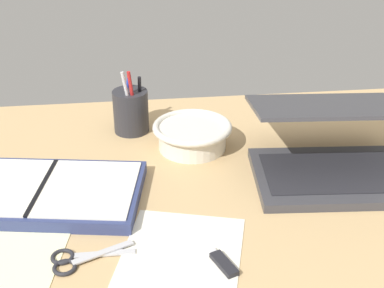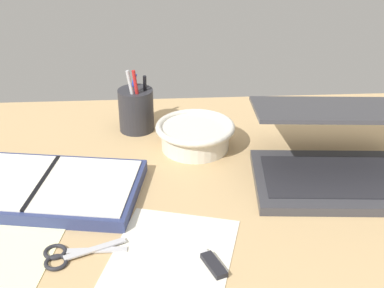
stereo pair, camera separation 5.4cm
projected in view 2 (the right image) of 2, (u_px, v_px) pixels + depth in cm
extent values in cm
cube|color=tan|center=(185.00, 207.00, 101.49)|extent=(140.00, 100.00, 2.00)
cube|color=#38383D|center=(334.00, 181.00, 106.11)|extent=(33.04, 24.26, 1.80)
cube|color=#232328|center=(334.00, 176.00, 105.63)|extent=(28.80, 17.86, 0.24)
cube|color=#38383D|center=(331.00, 109.00, 108.39)|extent=(33.02, 23.99, 5.10)
cube|color=silver|center=(332.00, 111.00, 108.02)|extent=(30.34, 21.56, 4.20)
cylinder|color=silver|center=(195.00, 137.00, 119.04)|extent=(15.02, 15.02, 5.15)
torus|color=silver|center=(195.00, 127.00, 117.83)|extent=(17.67, 17.67, 1.41)
cylinder|color=#28282D|center=(136.00, 110.00, 126.10)|extent=(8.24, 8.24, 10.15)
cylinder|color=black|center=(145.00, 100.00, 125.35)|extent=(1.01, 2.60, 12.81)
cylinder|color=#233899|center=(130.00, 99.00, 126.70)|extent=(3.67, 2.84, 12.04)
cylinder|color=#B21E1E|center=(138.00, 101.00, 122.66)|extent=(2.26, 1.27, 14.85)
cylinder|color=#B7B7BC|center=(134.00, 101.00, 122.55)|extent=(3.03, 1.13, 14.73)
cube|color=navy|center=(43.00, 188.00, 103.24)|extent=(40.21, 27.71, 2.40)
cube|color=silver|center=(87.00, 185.00, 101.76)|extent=(20.30, 22.36, 0.30)
cube|color=black|center=(42.00, 181.00, 102.54)|extent=(4.12, 19.59, 0.30)
cube|color=#B7B7BC|center=(95.00, 249.00, 88.04)|extent=(10.10, 5.36, 0.30)
cube|color=#B7B7BC|center=(95.00, 250.00, 88.18)|extent=(10.52, 1.21, 0.30)
torus|color=#232328|center=(56.00, 262.00, 85.51)|extent=(3.90, 3.90, 0.70)
torus|color=#232328|center=(55.00, 252.00, 87.83)|extent=(3.90, 3.90, 0.70)
cube|color=silver|center=(169.00, 264.00, 85.61)|extent=(26.00, 31.48, 0.16)
cube|color=#F4EFB2|center=(4.00, 254.00, 87.63)|extent=(19.27, 24.43, 0.16)
cube|color=black|center=(214.00, 265.00, 84.61)|extent=(4.05, 6.32, 1.00)
cube|color=silver|center=(204.00, 252.00, 87.49)|extent=(1.56, 1.56, 0.60)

